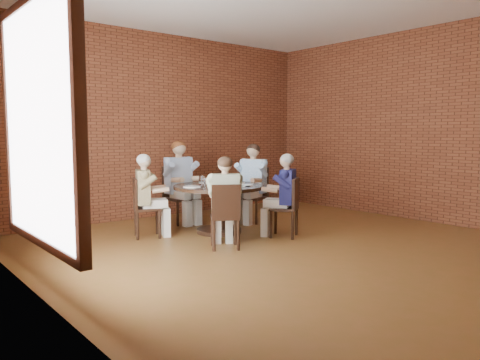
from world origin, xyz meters
TOP-DOWN VIEW (x-y plane):
  - floor at (0.00, 0.00)m, footprint 7.00×7.00m
  - wall_back at (0.00, 3.50)m, footprint 7.00×0.00m
  - wall_left at (-3.25, 0.00)m, footprint 0.00×7.00m
  - wall_right at (3.25, 0.00)m, footprint 0.00×7.00m
  - window at (-3.18, 0.40)m, footprint 0.10×2.16m
  - dining_table at (-0.17, 1.57)m, footprint 1.41×1.41m
  - chair_a at (0.91, 1.96)m, footprint 0.57×0.57m
  - diner_a at (0.82, 1.92)m, footprint 0.82×0.74m
  - chair_b at (-0.21, 2.72)m, footprint 0.48×0.48m
  - diner_b at (-0.20, 2.63)m, footprint 0.60×0.73m
  - chair_c at (-1.27, 2.02)m, footprint 0.50×0.50m
  - diner_c at (-1.20, 1.99)m, footprint 0.72×0.66m
  - chair_d at (-0.75, 0.65)m, footprint 0.53×0.53m
  - diner_d at (-0.71, 0.71)m, footprint 0.71×0.75m
  - chair_e at (0.44, 0.64)m, footprint 0.53×0.53m
  - diner_e at (0.40, 0.70)m, footprint 0.72×0.75m
  - plate_a at (0.24, 1.62)m, footprint 0.26×0.26m
  - plate_b at (-0.09, 1.99)m, footprint 0.26×0.26m
  - plate_c at (-0.66, 1.59)m, footprint 0.26×0.26m
  - plate_d at (0.11, 1.28)m, footprint 0.26×0.26m
  - glass_a at (0.11, 1.58)m, footprint 0.07×0.07m
  - glass_b at (-0.02, 1.81)m, footprint 0.07×0.07m
  - glass_c at (-0.32, 1.84)m, footprint 0.07×0.07m
  - glass_d at (-0.30, 1.62)m, footprint 0.07×0.07m
  - glass_e at (-0.50, 1.51)m, footprint 0.07×0.07m
  - glass_f at (-0.37, 1.28)m, footprint 0.07×0.07m
  - glass_g at (-0.16, 1.32)m, footprint 0.07×0.07m
  - glass_h at (0.18, 1.51)m, footprint 0.07×0.07m
  - smartphone at (0.08, 1.19)m, footprint 0.13×0.17m

SIDE VIEW (x-z plane):
  - floor at x=0.00m, z-range 0.00..0.00m
  - chair_d at x=-0.75m, z-range 0.04..0.93m
  - chair_c at x=-1.27m, z-range 0.04..0.93m
  - chair_e at x=0.44m, z-range 0.04..0.93m
  - chair_a at x=0.91m, z-range 0.04..0.99m
  - dining_table at x=-0.17m, z-range 0.15..0.90m
  - chair_b at x=-0.21m, z-range 0.04..1.02m
  - diner_d at x=-0.71m, z-range 0.00..1.24m
  - diner_c at x=-1.20m, z-range 0.00..1.24m
  - diner_e at x=0.40m, z-range 0.00..1.25m
  - diner_a at x=0.82m, z-range 0.00..1.37m
  - diner_b at x=-0.20m, z-range 0.00..1.42m
  - smartphone at x=0.08m, z-range 0.75..0.76m
  - plate_a at x=0.24m, z-range 0.75..0.76m
  - plate_b at x=-0.09m, z-range 0.75..0.76m
  - plate_c at x=-0.66m, z-range 0.75..0.76m
  - plate_d at x=0.11m, z-range 0.75..0.76m
  - glass_a at x=0.11m, z-range 0.75..0.89m
  - glass_b at x=-0.02m, z-range 0.75..0.89m
  - glass_c at x=-0.32m, z-range 0.75..0.89m
  - glass_d at x=-0.30m, z-range 0.75..0.89m
  - glass_e at x=-0.50m, z-range 0.75..0.89m
  - glass_f at x=-0.37m, z-range 0.75..0.89m
  - glass_g at x=-0.16m, z-range 0.75..0.89m
  - glass_h at x=0.18m, z-range 0.75..0.89m
  - window at x=-3.18m, z-range 0.47..2.83m
  - wall_back at x=0.00m, z-range -1.80..5.20m
  - wall_left at x=-3.25m, z-range -1.80..5.20m
  - wall_right at x=3.25m, z-range -1.80..5.20m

